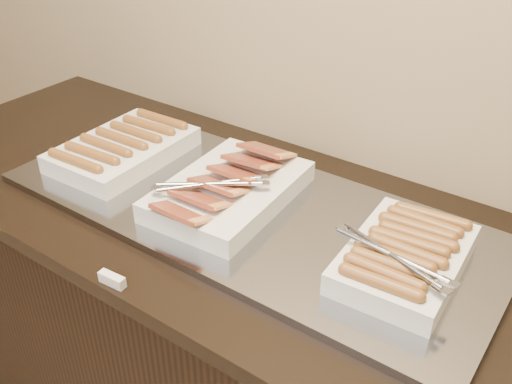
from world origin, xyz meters
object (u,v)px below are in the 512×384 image
warming_tray (245,209)px  dish_center (228,189)px  counter (240,341)px  dish_right (404,256)px  dish_left (123,148)px

warming_tray → dish_center: 0.06m
counter → dish_right: (0.42, -0.00, 0.50)m
dish_left → dish_right: (0.80, -0.00, 0.01)m
counter → warming_tray: 0.46m
warming_tray → dish_right: 0.40m
counter → dish_right: bearing=-0.6°
counter → dish_center: 0.50m
counter → dish_center: bearing=-170.9°
warming_tray → dish_left: (-0.41, -0.00, 0.04)m
warming_tray → dish_right: bearing=-0.7°
counter → warming_tray: warming_tray is taller
counter → dish_right: dish_right is taller
warming_tray → dish_right: dish_right is taller
warming_tray → dish_left: bearing=-180.0°
counter → warming_tray: (0.02, 0.00, 0.46)m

